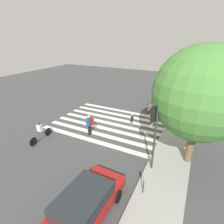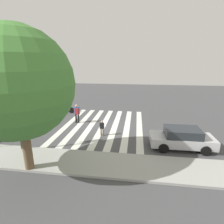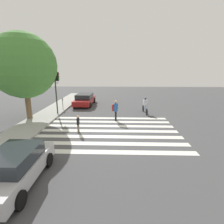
% 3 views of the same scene
% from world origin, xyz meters
% --- Properties ---
extents(ground_plane, '(60.00, 60.00, 0.00)m').
position_xyz_m(ground_plane, '(0.00, 0.00, 0.00)').
color(ground_plane, '#444447').
extents(sidewalk_curb, '(36.00, 2.50, 0.14)m').
position_xyz_m(sidewalk_curb, '(0.00, 6.25, 0.07)').
color(sidewalk_curb, '#9E9E99').
rests_on(sidewalk_curb, ground_plane).
extents(crosswalk_stripes, '(7.15, 10.00, 0.01)m').
position_xyz_m(crosswalk_stripes, '(0.00, 0.00, 0.00)').
color(crosswalk_stripes, silver).
rests_on(crosswalk_stripes, ground_plane).
extents(traffic_light, '(0.60, 0.50, 4.34)m').
position_xyz_m(traffic_light, '(4.46, 5.21, 3.04)').
color(traffic_light, '#283828').
rests_on(traffic_light, ground_plane).
extents(parking_meter, '(0.15, 0.15, 1.32)m').
position_xyz_m(parking_meter, '(6.53, 5.44, 0.99)').
color(parking_meter, '#283828').
rests_on(parking_meter, ground_plane).
extents(street_tree, '(5.43, 5.43, 7.40)m').
position_xyz_m(street_tree, '(2.68, 7.26, 4.67)').
color(street_tree, brown).
rests_on(street_tree, ground_plane).
extents(pedestrian_adult_yellow_jacket, '(0.55, 0.52, 1.81)m').
position_xyz_m(pedestrian_adult_yellow_jacket, '(2.59, -0.41, 1.06)').
color(pedestrian_adult_yellow_jacket, black).
rests_on(pedestrian_adult_yellow_jacket, ground_plane).
extents(pedestrian_adult_tall_backpack, '(0.36, 0.19, 1.26)m').
position_xyz_m(pedestrian_adult_tall_backpack, '(-0.34, 2.21, 0.71)').
color(pedestrian_adult_tall_backpack, '#6B6051').
rests_on(pedestrian_adult_tall_backpack, ground_plane).
extents(cyclist_near_curb, '(2.29, 0.42, 1.62)m').
position_xyz_m(cyclist_near_curb, '(5.13, -3.37, 0.87)').
color(cyclist_near_curb, black).
rests_on(cyclist_near_curb, ground_plane).
extents(car_parked_dark_suv, '(4.18, 1.92, 1.43)m').
position_xyz_m(car_parked_dark_suv, '(-6.09, 3.49, 0.73)').
color(car_parked_dark_suv, '#B7B7BC').
rests_on(car_parked_dark_suv, ground_plane).
extents(car_parked_far_curb, '(4.82, 2.19, 1.41)m').
position_xyz_m(car_parked_far_curb, '(8.94, 3.45, 0.72)').
color(car_parked_far_curb, maroon).
rests_on(car_parked_far_curb, ground_plane).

